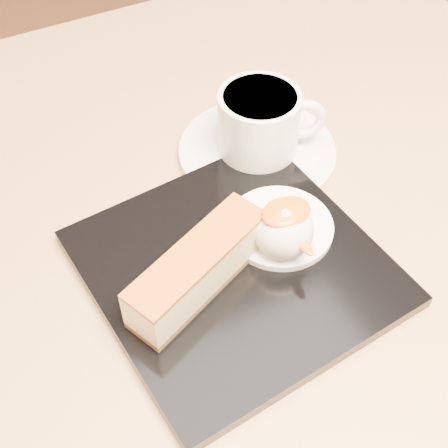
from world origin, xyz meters
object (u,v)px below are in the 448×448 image
saucer (257,152)px  dessert_plate (235,268)px  coffee_cup (261,122)px  cheesecake (198,268)px  table (253,330)px  ice_cream_scoop (283,231)px

saucer → dessert_plate: bearing=-126.5°
saucer → coffee_cup: coffee_cup is taller
cheesecake → coffee_cup: size_ratio=1.33×
dessert_plate → coffee_cup: (0.09, 0.11, 0.04)m
table → dessert_plate: dessert_plate is taller
dessert_plate → coffee_cup: coffee_cup is taller
saucer → coffee_cup: bearing=-20.8°
table → ice_cream_scoop: size_ratio=16.63×
table → cheesecake: cheesecake is taller
table → ice_cream_scoop: bearing=-83.1°
ice_cream_scoop → dessert_plate: bearing=172.9°
dessert_plate → saucer: bearing=53.5°
dessert_plate → coffee_cup: size_ratio=2.23×
cheesecake → coffee_cup: bearing=21.0°
cheesecake → table: bearing=-0.4°
saucer → ice_cream_scoop: bearing=-110.3°
dessert_plate → ice_cream_scoop: ice_cream_scoop is taller
table → saucer: 0.19m
ice_cream_scoop → cheesecake: bearing=180.0°
table → cheesecake: (-0.07, -0.03, 0.19)m
table → saucer: saucer is taller
table → dessert_plate: size_ratio=3.64×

